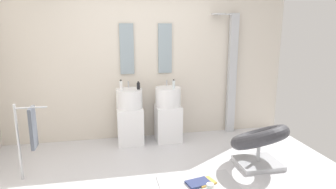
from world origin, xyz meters
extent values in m
cube|color=silver|center=(0.00, 0.00, -0.02)|extent=(4.80, 3.60, 0.04)
cube|color=beige|center=(0.00, 1.65, 1.30)|extent=(4.80, 0.10, 2.60)
cube|color=white|center=(-0.31, 1.32, 0.29)|extent=(0.40, 0.40, 0.58)
cylinder|color=white|center=(-0.31, 1.32, 0.74)|extent=(0.41, 0.41, 0.30)
cylinder|color=#B7BABF|center=(-0.31, 1.43, 0.94)|extent=(0.02, 0.02, 0.10)
cube|color=white|center=(0.31, 1.32, 0.29)|extent=(0.40, 0.40, 0.58)
cylinder|color=white|center=(0.31, 1.32, 0.74)|extent=(0.41, 0.41, 0.30)
cylinder|color=#B7BABF|center=(0.31, 1.43, 0.94)|extent=(0.02, 0.02, 0.10)
cube|color=#8C9EA8|center=(-0.31, 1.58, 1.48)|extent=(0.22, 0.03, 0.80)
cube|color=#8C9EA8|center=(0.31, 1.58, 1.48)|extent=(0.22, 0.03, 0.80)
cube|color=#B7BABF|center=(1.48, 1.53, 1.02)|extent=(0.14, 0.08, 2.05)
cylinder|color=#B7BABF|center=(1.33, 1.51, 2.03)|extent=(0.30, 0.02, 0.02)
cylinder|color=#B7BABF|center=(1.18, 1.48, 2.03)|extent=(0.24, 0.24, 0.02)
cube|color=#B7BABF|center=(1.31, 0.18, 0.03)|extent=(0.56, 0.50, 0.06)
cylinder|color=#B7BABF|center=(1.31, 0.18, 0.20)|extent=(0.05, 0.05, 0.34)
torus|color=#333338|center=(1.31, 0.18, 0.40)|extent=(1.06, 1.06, 0.49)
cylinder|color=#B7BABF|center=(-1.71, 0.40, 0.47)|extent=(0.03, 0.03, 0.95)
cylinder|color=#B7BABF|center=(-1.53, 0.40, 0.90)|extent=(0.36, 0.02, 0.02)
cube|color=#4C515B|center=(-1.53, 0.40, 0.65)|extent=(0.04, 0.22, 0.50)
cube|color=navy|center=(0.37, -0.16, 0.02)|extent=(0.31, 0.24, 0.03)
cube|color=gold|center=(0.46, -0.15, 0.02)|extent=(0.26, 0.23, 0.02)
cylinder|color=white|center=(0.45, -0.36, 0.06)|extent=(0.09, 0.09, 0.10)
cylinder|color=black|center=(-0.17, 1.28, 0.94)|extent=(0.05, 0.05, 0.10)
cylinder|color=black|center=(-0.17, 1.28, 1.00)|extent=(0.03, 0.03, 0.02)
cylinder|color=silver|center=(0.37, 1.20, 0.95)|extent=(0.04, 0.04, 0.13)
cylinder|color=black|center=(0.37, 1.20, 1.03)|extent=(0.02, 0.02, 0.02)
cylinder|color=white|center=(-0.43, 1.27, 0.96)|extent=(0.05, 0.05, 0.14)
cylinder|color=black|center=(-0.43, 1.27, 1.04)|extent=(0.03, 0.03, 0.02)
camera|label=1|loc=(-0.62, -3.23, 1.82)|focal=31.86mm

